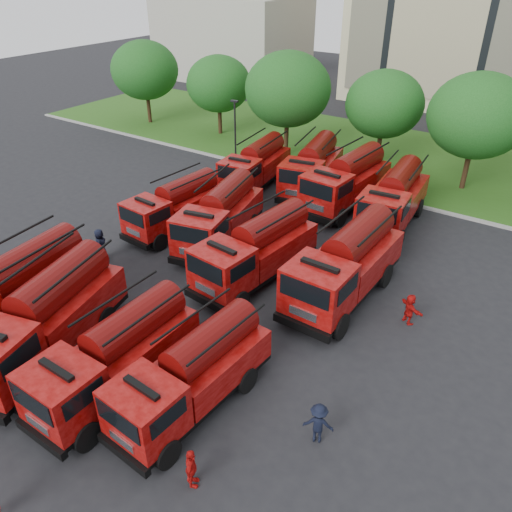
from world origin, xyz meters
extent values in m
plane|color=black|center=(0.00, 0.00, 0.00)|extent=(140.00, 140.00, 0.00)
cube|color=#285416|center=(0.00, 26.00, 0.06)|extent=(70.00, 16.00, 0.12)
cube|color=gray|center=(0.00, 17.90, 0.07)|extent=(70.00, 0.30, 0.14)
cube|color=#A7A294|center=(-30.00, 44.00, 5.00)|extent=(18.00, 12.00, 10.00)
cylinder|color=#382314|center=(-24.00, 22.00, 1.31)|extent=(0.36, 0.36, 2.62)
ellipsoid|color=#144614|center=(-24.00, 22.00, 5.03)|extent=(6.30, 6.30, 5.36)
cylinder|color=#382314|center=(-16.00, 23.00, 1.19)|extent=(0.36, 0.36, 2.38)
ellipsoid|color=#144614|center=(-16.00, 23.00, 4.56)|extent=(5.71, 5.71, 4.86)
cylinder|color=#382314|center=(-8.00, 21.50, 1.40)|extent=(0.36, 0.36, 2.80)
ellipsoid|color=#144614|center=(-8.00, 21.50, 5.36)|extent=(6.72, 6.72, 5.71)
cylinder|color=#382314|center=(-1.00, 24.00, 1.22)|extent=(0.36, 0.36, 2.45)
ellipsoid|color=#144614|center=(-1.00, 24.00, 4.69)|extent=(5.88, 5.88, 5.00)
cylinder|color=#382314|center=(6.00, 22.50, 1.36)|extent=(0.36, 0.36, 2.73)
ellipsoid|color=#144614|center=(6.00, 22.50, 5.23)|extent=(6.55, 6.55, 5.57)
cylinder|color=black|center=(-10.00, 17.20, 2.50)|extent=(0.14, 0.14, 5.00)
cube|color=black|center=(-10.00, 17.20, 5.05)|extent=(0.60, 0.25, 0.12)
cube|color=black|center=(-6.26, -4.14, 0.71)|extent=(3.39, 7.85, 0.33)
cube|color=maroon|center=(-6.41, -2.95, 1.58)|extent=(3.24, 5.28, 1.41)
cylinder|color=#4F0605|center=(-6.41, -2.95, 2.73)|extent=(2.17, 4.73, 1.63)
cylinder|color=black|center=(-7.74, -2.34, 0.60)|extent=(0.52, 1.23, 1.20)
cylinder|color=black|center=(-5.26, -2.04, 0.60)|extent=(0.52, 1.23, 1.20)
cube|color=black|center=(-3.57, -4.57, 0.71)|extent=(4.32, 8.05, 0.33)
cube|color=maroon|center=(-3.86, -3.40, 1.59)|extent=(3.84, 5.54, 1.42)
cylinder|color=#4F0605|center=(-3.86, -3.40, 2.75)|extent=(2.72, 4.86, 1.64)
cylinder|color=black|center=(-1.65, -7.02, 0.60)|extent=(0.67, 1.26, 1.20)
cylinder|color=black|center=(-5.27, -2.97, 0.60)|extent=(0.67, 1.26, 1.20)
cylinder|color=black|center=(-2.83, -2.35, 0.60)|extent=(0.67, 1.26, 1.20)
cube|color=black|center=(0.26, -4.33, 0.63)|extent=(2.27, 6.84, 0.29)
cube|color=black|center=(0.25, -7.80, 0.59)|extent=(2.44, 0.25, 0.34)
cube|color=maroon|center=(0.26, -6.68, 1.73)|extent=(2.40, 2.16, 1.90)
cube|color=black|center=(0.25, -7.77, 2.17)|extent=(2.05, 0.06, 0.83)
cube|color=maroon|center=(0.27, -3.26, 1.42)|extent=(2.41, 4.50, 1.27)
cylinder|color=#4F0605|center=(0.27, -3.26, 2.45)|extent=(1.48, 4.11, 1.46)
cylinder|color=black|center=(-0.87, -6.87, 0.54)|extent=(0.35, 1.08, 1.07)
cylinder|color=black|center=(1.38, -6.88, 0.54)|extent=(0.35, 1.08, 1.07)
cylinder|color=black|center=(-0.85, -2.57, 0.54)|extent=(0.35, 1.08, 1.07)
cylinder|color=black|center=(1.39, -2.58, 0.54)|extent=(0.35, 1.08, 1.07)
cube|color=black|center=(3.15, -3.39, 0.61)|extent=(2.52, 6.64, 0.28)
cube|color=black|center=(2.95, -6.69, 0.56)|extent=(2.34, 0.37, 0.33)
cube|color=maroon|center=(3.02, -5.62, 1.65)|extent=(2.40, 2.18, 1.82)
cube|color=black|center=(2.95, -6.66, 2.07)|extent=(1.96, 0.16, 0.79)
cube|color=maroon|center=(3.21, -2.36, 1.35)|extent=(2.53, 4.41, 1.21)
cylinder|color=#4F0605|center=(3.21, -2.36, 2.34)|extent=(1.62, 3.99, 1.40)
cylinder|color=black|center=(1.94, -5.74, 0.51)|extent=(0.39, 1.04, 1.03)
cylinder|color=black|center=(4.07, -5.87, 0.51)|extent=(0.39, 1.04, 1.03)
cylinder|color=black|center=(2.17, -1.65, 0.51)|extent=(0.39, 1.04, 1.03)
cylinder|color=black|center=(4.31, -1.77, 0.51)|extent=(0.39, 1.04, 1.03)
cube|color=black|center=(-6.70, 6.66, 0.60)|extent=(2.61, 6.65, 0.28)
cube|color=black|center=(-6.95, 3.37, 0.56)|extent=(2.33, 0.40, 0.33)
cube|color=maroon|center=(-6.87, 4.44, 1.65)|extent=(2.42, 2.21, 1.81)
cube|color=black|center=(-6.94, 3.40, 2.07)|extent=(1.95, 0.19, 0.79)
cube|color=maroon|center=(-6.63, 7.68, 1.35)|extent=(2.58, 4.43, 1.21)
cylinder|color=#4F0605|center=(-6.63, 7.68, 2.34)|extent=(1.68, 4.00, 1.39)
cylinder|color=black|center=(-7.95, 4.33, 0.51)|extent=(0.40, 1.04, 1.02)
cylinder|color=black|center=(-5.82, 4.17, 0.51)|extent=(0.40, 1.04, 1.02)
cylinder|color=black|center=(-7.65, 8.41, 0.51)|extent=(0.40, 1.04, 1.02)
cylinder|color=black|center=(-5.52, 8.25, 0.51)|extent=(0.40, 1.04, 1.02)
cube|color=black|center=(-3.52, 6.84, 0.67)|extent=(3.87, 7.54, 0.31)
cube|color=black|center=(-2.72, 3.27, 0.62)|extent=(2.57, 0.81, 0.36)
cube|color=maroon|center=(-2.98, 4.43, 1.83)|extent=(2.95, 2.75, 2.01)
cube|color=black|center=(-2.73, 3.30, 2.29)|extent=(2.12, 0.52, 0.87)
cube|color=maroon|center=(-3.76, 7.94, 1.49)|extent=(3.48, 5.16, 1.34)
cylinder|color=#4F0605|center=(-3.76, 7.94, 2.58)|extent=(2.44, 4.55, 1.54)
cylinder|color=black|center=(-4.09, 3.97, 0.57)|extent=(0.60, 1.18, 1.13)
cylinder|color=black|center=(-1.78, 4.48, 0.57)|extent=(0.60, 1.18, 1.13)
cylinder|color=black|center=(-5.07, 8.39, 0.57)|extent=(0.60, 1.18, 1.13)
cylinder|color=black|center=(-2.76, 8.90, 0.57)|extent=(0.60, 1.18, 1.13)
cube|color=black|center=(0.33, 4.83, 0.67)|extent=(3.09, 7.44, 0.31)
cube|color=black|center=(-0.04, 1.18, 0.62)|extent=(2.60, 0.52, 0.36)
cube|color=maroon|center=(0.08, 2.36, 1.84)|extent=(2.75, 2.52, 2.02)
cube|color=black|center=(-0.04, 1.21, 2.30)|extent=(2.17, 0.27, 0.88)
cube|color=maroon|center=(0.44, 5.96, 1.50)|extent=(3.00, 4.99, 1.34)
cylinder|color=#4F0605|center=(0.44, 5.96, 2.60)|extent=(1.98, 4.48, 1.55)
cylinder|color=black|center=(-1.12, 2.27, 0.57)|extent=(0.47, 1.17, 1.14)
cylinder|color=black|center=(1.24, 2.03, 0.57)|extent=(0.47, 1.17, 1.14)
cylinder|color=black|center=(-0.67, 6.80, 0.57)|extent=(0.47, 1.17, 1.14)
cylinder|color=black|center=(1.70, 6.56, 0.57)|extent=(0.47, 1.17, 1.14)
cube|color=black|center=(4.67, 5.89, 0.72)|extent=(2.71, 7.78, 0.33)
cube|color=black|center=(4.58, 1.97, 0.66)|extent=(2.77, 0.34, 0.39)
cube|color=maroon|center=(4.61, 3.24, 1.96)|extent=(2.76, 2.49, 2.15)
cube|color=black|center=(4.58, 2.00, 2.46)|extent=(2.32, 0.11, 0.94)
cube|color=maroon|center=(4.69, 7.11, 1.60)|extent=(2.82, 5.14, 1.44)
cylinder|color=#4F0605|center=(4.69, 7.11, 2.77)|extent=(1.76, 4.67, 1.66)
cylinder|color=black|center=(3.33, 3.05, 0.61)|extent=(0.41, 1.22, 1.21)
cylinder|color=black|center=(5.87, 2.99, 0.61)|extent=(0.41, 1.22, 1.21)
cylinder|color=black|center=(3.44, 7.91, 0.61)|extent=(0.41, 1.22, 1.21)
cylinder|color=black|center=(5.98, 7.85, 0.61)|extent=(0.41, 1.22, 1.21)
cube|color=black|center=(-6.42, 14.73, 0.64)|extent=(3.05, 7.06, 0.29)
cube|color=black|center=(-6.00, 11.28, 0.59)|extent=(2.45, 0.53, 0.34)
cube|color=maroon|center=(-6.14, 12.40, 1.73)|extent=(2.63, 2.42, 1.91)
cube|color=black|center=(-6.01, 11.31, 2.17)|extent=(2.04, 0.29, 0.83)
cube|color=maroon|center=(-6.55, 15.80, 1.42)|extent=(2.91, 4.75, 1.27)
cylinder|color=#4F0605|center=(-6.55, 15.80, 2.46)|extent=(1.95, 4.25, 1.47)
cylinder|color=black|center=(-7.23, 12.07, 0.54)|extent=(0.47, 1.11, 1.07)
cylinder|color=black|center=(-5.00, 12.34, 0.54)|extent=(0.47, 1.11, 1.07)
cylinder|color=black|center=(-7.74, 16.34, 0.54)|extent=(0.47, 1.11, 1.07)
cylinder|color=black|center=(-5.51, 16.61, 0.54)|extent=(0.47, 1.11, 1.07)
cube|color=black|center=(-2.79, 16.32, 0.68)|extent=(3.80, 7.65, 0.31)
cube|color=black|center=(-2.06, 12.68, 0.63)|extent=(2.61, 0.77, 0.37)
cube|color=maroon|center=(-2.29, 13.86, 1.86)|extent=(2.96, 2.76, 2.04)
cube|color=black|center=(-2.06, 12.71, 2.33)|extent=(2.16, 0.48, 0.89)
cube|color=maroon|center=(-3.01, 17.45, 1.52)|extent=(3.46, 5.22, 1.36)
cylinder|color=#4F0605|center=(-3.01, 17.45, 2.63)|extent=(2.40, 4.61, 1.57)
cylinder|color=black|center=(-3.43, 13.42, 0.57)|extent=(0.59, 1.20, 1.15)
cylinder|color=black|center=(-1.07, 13.89, 0.57)|extent=(0.59, 1.20, 1.15)
cylinder|color=black|center=(-4.34, 17.93, 0.57)|extent=(0.59, 1.20, 1.15)
cylinder|color=black|center=(-1.98, 18.40, 0.57)|extent=(0.59, 1.20, 1.15)
cube|color=black|center=(0.28, 15.35, 0.70)|extent=(3.05, 7.69, 0.32)
cube|color=black|center=(-0.02, 11.54, 0.65)|extent=(2.70, 0.48, 0.38)
cube|color=maroon|center=(0.08, 12.77, 1.91)|extent=(2.81, 2.56, 2.10)
cube|color=black|center=(-0.02, 11.57, 2.39)|extent=(2.26, 0.23, 0.91)
cube|color=maroon|center=(0.37, 16.52, 1.56)|extent=(3.01, 5.13, 1.40)
cylinder|color=#4F0605|center=(0.37, 16.52, 2.70)|extent=(1.96, 4.63, 1.61)
cylinder|color=black|center=(-1.17, 12.65, 0.59)|extent=(0.47, 1.21, 1.18)
cylinder|color=black|center=(1.29, 12.46, 0.59)|extent=(0.47, 1.21, 1.18)
cylinder|color=black|center=(-0.81, 17.37, 0.59)|extent=(0.47, 1.21, 1.18)
cylinder|color=black|center=(1.66, 17.18, 0.59)|extent=(0.47, 1.21, 1.18)
cube|color=black|center=(3.77, 14.50, 0.68)|extent=(3.08, 7.55, 0.32)
cube|color=black|center=(4.11, 10.78, 0.63)|extent=(2.64, 0.50, 0.37)
cube|color=maroon|center=(4.00, 11.99, 1.87)|extent=(2.78, 2.54, 2.05)
cube|color=black|center=(4.11, 10.81, 2.34)|extent=(2.20, 0.25, 0.89)
cube|color=maroon|center=(3.67, 15.65, 1.53)|extent=(3.01, 5.05, 1.37)
cylinder|color=#4F0605|center=(3.67, 15.65, 2.64)|extent=(1.97, 4.54, 1.58)
cylinder|color=black|center=(2.82, 11.67, 0.58)|extent=(0.47, 1.19, 1.16)
cylinder|color=black|center=(5.23, 11.89, 0.58)|extent=(0.47, 1.19, 1.16)
cylinder|color=black|center=(2.40, 16.28, 0.58)|extent=(0.47, 1.19, 1.16)
cylinder|color=black|center=(4.81, 16.50, 0.58)|extent=(0.47, 1.19, 1.16)
imported|color=#B40F0D|center=(5.21, -5.98, 0.00)|extent=(0.89, 1.04, 1.54)
imported|color=black|center=(7.64, -2.30, 0.00)|extent=(1.17, 0.88, 1.62)
imported|color=black|center=(-7.72, 1.71, 0.00)|extent=(1.01, 1.05, 1.81)
imported|color=#B40F0D|center=(7.99, 5.69, 0.00)|extent=(1.47, 1.26, 1.48)
camera|label=1|loc=(12.30, -12.92, 14.24)|focal=35.00mm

